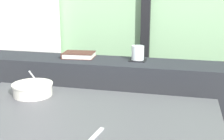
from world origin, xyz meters
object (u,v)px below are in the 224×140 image
object	(u,v)px
coaster_square	(138,60)
soup_bowl	(33,89)
closed_book	(79,55)
juice_glass	(138,53)
fork_utensil	(93,138)
breakfast_table	(78,137)

from	to	relation	value
coaster_square	soup_bowl	world-z (taller)	soup_bowl
closed_book	soup_bowl	xyz separation A→B (m)	(-0.08, -0.48, -0.09)
juice_glass	soup_bowl	distance (m)	0.69
closed_book	fork_utensil	world-z (taller)	closed_book
juice_glass	fork_utensil	bearing A→B (deg)	-91.62
breakfast_table	juice_glass	size ratio (longest dim) A/B	13.80
breakfast_table	fork_utensil	size ratio (longest dim) A/B	7.20
juice_glass	closed_book	xyz separation A→B (m)	(-0.39, -0.00, -0.03)
breakfast_table	fork_utensil	distance (m)	0.25
breakfast_table	closed_book	distance (m)	0.75
breakfast_table	coaster_square	distance (m)	0.73
soup_bowl	juice_glass	bearing A→B (deg)	45.94
juice_glass	closed_book	distance (m)	0.39
breakfast_table	coaster_square	size ratio (longest dim) A/B	12.25
soup_bowl	fork_utensil	distance (m)	0.59
soup_bowl	fork_utensil	size ratio (longest dim) A/B	1.23
coaster_square	closed_book	size ratio (longest dim) A/B	0.47
juice_glass	closed_book	size ratio (longest dim) A/B	0.42
breakfast_table	fork_utensil	xyz separation A→B (m)	(0.13, -0.18, 0.11)
breakfast_table	coaster_square	bearing A→B (deg)	77.34
soup_bowl	fork_utensil	bearing A→B (deg)	-40.49
juice_glass	soup_bowl	xyz separation A→B (m)	(-0.47, -0.49, -0.12)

